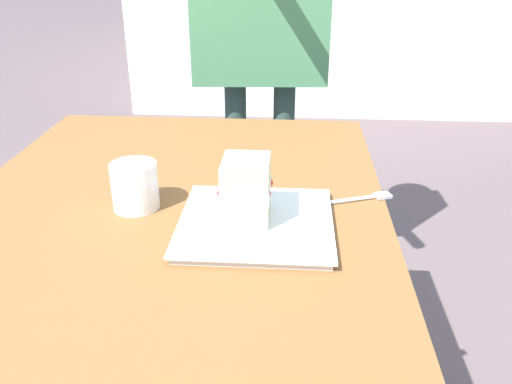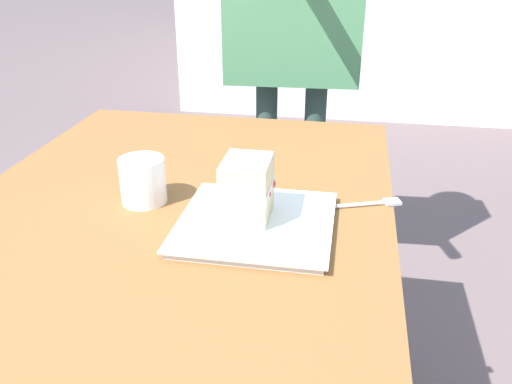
{
  "view_description": "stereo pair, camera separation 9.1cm",
  "coord_description": "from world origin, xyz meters",
  "px_view_note": "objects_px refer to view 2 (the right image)",
  "views": [
    {
      "loc": [
        0.64,
        0.23,
        1.23
      ],
      "look_at": [
        -0.18,
        0.17,
        0.83
      ],
      "focal_mm": 38.09,
      "sensor_mm": 36.0,
      "label": 1
    },
    {
      "loc": [
        0.63,
        0.32,
        1.23
      ],
      "look_at": [
        -0.18,
        0.17,
        0.83
      ],
      "focal_mm": 38.09,
      "sensor_mm": 36.0,
      "label": 2
    }
  ],
  "objects_px": {
    "patio_table": "(130,331)",
    "coffee_cup": "(143,180)",
    "dessert_fork": "(363,204)",
    "diner_person": "(294,0)",
    "dessert_plate": "(256,224)",
    "cake_slice": "(247,189)"
  },
  "relations": [
    {
      "from": "patio_table",
      "to": "dessert_plate",
      "type": "distance_m",
      "value": 0.27
    },
    {
      "from": "patio_table",
      "to": "dessert_plate",
      "type": "bearing_deg",
      "value": 137.21
    },
    {
      "from": "diner_person",
      "to": "cake_slice",
      "type": "bearing_deg",
      "value": 2.11
    },
    {
      "from": "patio_table",
      "to": "dessert_fork",
      "type": "height_order",
      "value": "dessert_fork"
    },
    {
      "from": "dessert_fork",
      "to": "diner_person",
      "type": "height_order",
      "value": "diner_person"
    },
    {
      "from": "cake_slice",
      "to": "diner_person",
      "type": "xyz_separation_m",
      "value": [
        -0.94,
        -0.03,
        0.21
      ]
    },
    {
      "from": "diner_person",
      "to": "dessert_plate",
      "type": "bearing_deg",
      "value": 3.15
    },
    {
      "from": "dessert_plate",
      "to": "diner_person",
      "type": "relative_size",
      "value": 0.17
    },
    {
      "from": "patio_table",
      "to": "coffee_cup",
      "type": "distance_m",
      "value": 0.29
    },
    {
      "from": "patio_table",
      "to": "diner_person",
      "type": "bearing_deg",
      "value": 174.1
    },
    {
      "from": "dessert_plate",
      "to": "patio_table",
      "type": "bearing_deg",
      "value": -42.79
    },
    {
      "from": "dessert_plate",
      "to": "dessert_fork",
      "type": "bearing_deg",
      "value": 122.73
    },
    {
      "from": "coffee_cup",
      "to": "dessert_fork",
      "type": "bearing_deg",
      "value": 97.5
    },
    {
      "from": "patio_table",
      "to": "dessert_fork",
      "type": "bearing_deg",
      "value": 130.44
    },
    {
      "from": "dessert_fork",
      "to": "coffee_cup",
      "type": "relative_size",
      "value": 1.89
    },
    {
      "from": "dessert_plate",
      "to": "diner_person",
      "type": "distance_m",
      "value": 0.99
    },
    {
      "from": "dessert_plate",
      "to": "diner_person",
      "type": "xyz_separation_m",
      "value": [
        -0.95,
        -0.05,
        0.27
      ]
    },
    {
      "from": "dessert_plate",
      "to": "coffee_cup",
      "type": "bearing_deg",
      "value": -105.65
    },
    {
      "from": "dessert_plate",
      "to": "coffee_cup",
      "type": "distance_m",
      "value": 0.24
    },
    {
      "from": "cake_slice",
      "to": "dessert_fork",
      "type": "bearing_deg",
      "value": 118.27
    },
    {
      "from": "cake_slice",
      "to": "dessert_fork",
      "type": "distance_m",
      "value": 0.24
    },
    {
      "from": "cake_slice",
      "to": "diner_person",
      "type": "bearing_deg",
      "value": -177.89
    }
  ]
}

